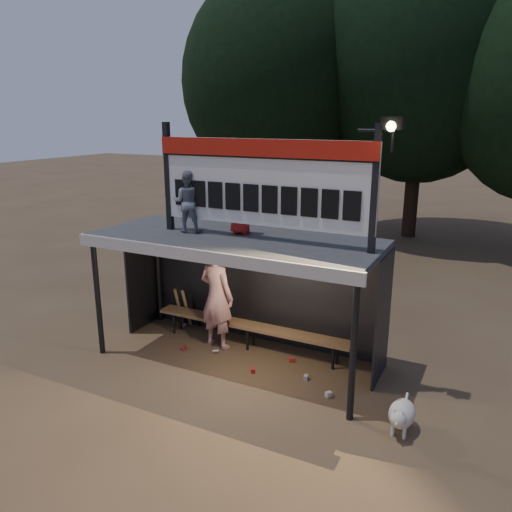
{
  "coord_description": "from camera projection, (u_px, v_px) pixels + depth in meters",
  "views": [
    {
      "loc": [
        4.05,
        -7.28,
        4.31
      ],
      "look_at": [
        0.2,
        0.4,
        1.9
      ],
      "focal_mm": 35.0,
      "sensor_mm": 36.0,
      "label": 1
    }
  ],
  "objects": [
    {
      "name": "tree_left",
      "position": [
        271.0,
        82.0,
        18.03
      ],
      "size": [
        6.46,
        6.46,
        9.27
      ],
      "color": "black",
      "rests_on": "ground"
    },
    {
      "name": "player",
      "position": [
        217.0,
        296.0,
        9.44
      ],
      "size": [
        0.82,
        0.61,
        2.04
      ],
      "primitive_type": "imported",
      "rotation": [
        0.0,
        0.0,
        2.96
      ],
      "color": "white",
      "rests_on": "ground"
    },
    {
      "name": "child_b",
      "position": [
        241.0,
        206.0,
        8.63
      ],
      "size": [
        0.5,
        0.34,
        0.99
      ],
      "primitive_type": "imported",
      "rotation": [
        0.0,
        0.0,
        3.19
      ],
      "color": "red",
      "rests_on": "dugout_shelter"
    },
    {
      "name": "bats",
      "position": [
        187.0,
        308.0,
        10.48
      ],
      "size": [
        0.48,
        0.32,
        0.84
      ],
      "color": "#926844",
      "rests_on": "ground"
    },
    {
      "name": "scoreboard_assembly",
      "position": [
        264.0,
        180.0,
        8.04
      ],
      "size": [
        4.1,
        0.27,
        1.99
      ],
      "color": "black",
      "rests_on": "dugout_shelter"
    },
    {
      "name": "dugout_shelter",
      "position": [
        242.0,
        260.0,
        8.89
      ],
      "size": [
        5.1,
        2.08,
        2.32
      ],
      "color": "#3A3A3C",
      "rests_on": "ground"
    },
    {
      "name": "bench",
      "position": [
        250.0,
        327.0,
        9.54
      ],
      "size": [
        4.0,
        0.35,
        0.48
      ],
      "color": "olive",
      "rests_on": "ground"
    },
    {
      "name": "ground",
      "position": [
        237.0,
        359.0,
        9.18
      ],
      "size": [
        80.0,
        80.0,
        0.0
      ],
      "primitive_type": "plane",
      "color": "brown",
      "rests_on": "ground"
    },
    {
      "name": "tree_mid",
      "position": [
        423.0,
        60.0,
        16.98
      ],
      "size": [
        7.22,
        7.22,
        10.36
      ],
      "color": "black",
      "rests_on": "ground"
    },
    {
      "name": "litter",
      "position": [
        249.0,
        360.0,
        9.08
      ],
      "size": [
        3.73,
        1.35,
        0.08
      ],
      "color": "#B4221F",
      "rests_on": "ground"
    },
    {
      "name": "dog",
      "position": [
        401.0,
        414.0,
        6.99
      ],
      "size": [
        0.36,
        0.81,
        0.49
      ],
      "color": "white",
      "rests_on": "ground"
    },
    {
      "name": "child_a",
      "position": [
        188.0,
        202.0,
        8.77
      ],
      "size": [
        0.64,
        0.57,
        1.09
      ],
      "primitive_type": "imported",
      "rotation": [
        0.0,
        0.0,
        3.49
      ],
      "color": "gray",
      "rests_on": "dugout_shelter"
    }
  ]
}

